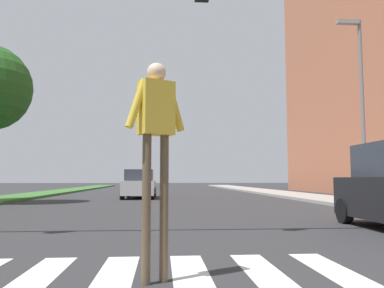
# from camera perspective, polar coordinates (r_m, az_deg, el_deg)

# --- Properties ---
(ground_plane) EXTENTS (140.00, 140.00, 0.00)m
(ground_plane) POSITION_cam_1_polar(r_m,az_deg,el_deg) (28.34, -4.74, -7.43)
(ground_plane) COLOR #2D2D30
(crosswalk) EXTENTS (4.95, 2.20, 0.01)m
(crosswalk) POSITION_cam_1_polar(r_m,az_deg,el_deg) (4.88, -5.75, -18.74)
(crosswalk) COLOR silver
(crosswalk) RESTS_ON ground_plane
(median_strip) EXTENTS (2.52, 64.00, 0.15)m
(median_strip) POSITION_cam_1_polar(r_m,az_deg,el_deg) (27.59, -22.05, -6.98)
(median_strip) COLOR #386B2D
(median_strip) RESTS_ON ground_plane
(sidewalk_right) EXTENTS (3.00, 64.00, 0.15)m
(sidewalk_right) POSITION_cam_1_polar(r_m,az_deg,el_deg) (27.70, 13.62, -7.20)
(sidewalk_right) COLOR #9E9991
(sidewalk_right) RESTS_ON ground_plane
(street_lamp_right) EXTENTS (1.02, 0.24, 7.50)m
(street_lamp_right) POSITION_cam_1_polar(r_m,az_deg,el_deg) (17.09, 23.62, 6.93)
(street_lamp_right) COLOR slate
(street_lamp_right) RESTS_ON sidewalk_right
(pedestrian_performer) EXTENTS (0.71, 0.42, 2.49)m
(pedestrian_performer) POSITION_cam_1_polar(r_m,az_deg,el_deg) (4.41, -5.37, 1.50)
(pedestrian_performer) COLOR brown
(pedestrian_performer) RESTS_ON ground_plane
(sedan_midblock) EXTENTS (1.89, 4.34, 1.66)m
(sedan_midblock) POSITION_cam_1_polar(r_m,az_deg,el_deg) (22.92, -7.78, -6.02)
(sedan_midblock) COLOR #B7B7BC
(sedan_midblock) RESTS_ON ground_plane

